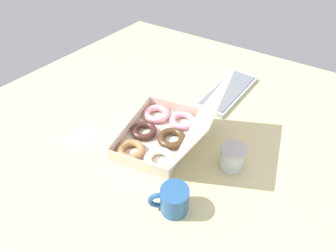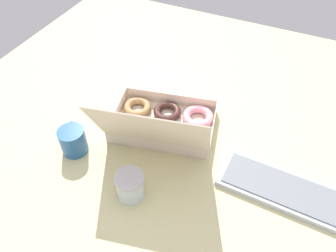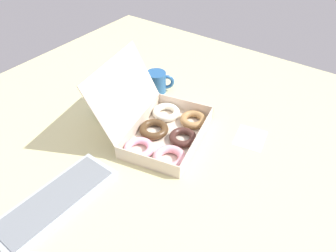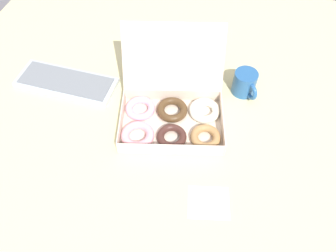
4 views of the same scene
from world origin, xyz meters
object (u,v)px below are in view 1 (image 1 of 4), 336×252
Objects in this scene: keyboard at (228,91)px; coffee_mug at (173,200)px; donut_box at (163,132)px; glass_jar at (232,157)px.

coffee_mug reaches higher than keyboard.
coffee_mug is at bearing 40.65° from donut_box.
keyboard is 68.49cm from coffee_mug.
keyboard is at bearing -154.31° from glass_jar.
glass_jar reaches higher than keyboard.
coffee_mug is 26.91cm from glass_jar.
donut_box is at bearing -84.95° from glass_jar.
donut_box is at bearing -139.35° from coffee_mug.
glass_jar is at bearing 163.76° from coffee_mug.
donut_box reaches higher than coffee_mug.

